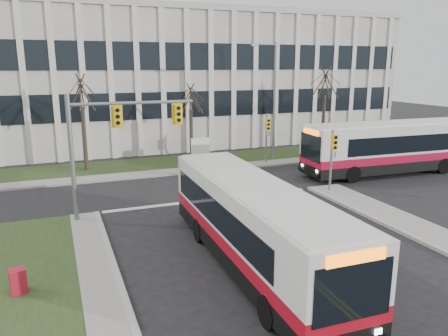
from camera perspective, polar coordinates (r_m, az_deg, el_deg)
ground at (r=17.94m, az=7.25°, el=-11.48°), size 120.00×120.00×0.00m
sidewalk_cross at (r=33.00m, az=2.30°, el=0.30°), size 44.00×1.60×0.14m
building_lawn at (r=35.52m, az=0.49°, el=1.23°), size 44.00×5.00×0.12m
office_building at (r=46.11m, az=-5.18°, el=11.40°), size 40.00×16.00×12.00m
mast_arm_signal at (r=21.76m, az=-15.03°, el=4.31°), size 6.11×0.38×6.20m
signal_pole_near at (r=26.48m, az=14.00°, el=2.05°), size 0.34×0.39×3.80m
signal_pole_far at (r=33.65m, az=5.65°, el=4.72°), size 0.34×0.39×3.80m
streetlight at (r=34.45m, az=6.39°, el=9.40°), size 2.15×0.25×9.20m
directory_sign at (r=34.00m, az=-3.11°, el=2.57°), size 1.50×0.12×2.00m
tree_left at (r=32.35m, az=-18.13°, el=9.16°), size 1.80×1.80×7.70m
tree_mid at (r=34.02m, az=-4.37°, el=8.87°), size 1.80×1.80×6.82m
tree_right at (r=39.03m, az=13.08°, el=10.65°), size 1.80×1.80×8.25m
bus_main at (r=16.49m, az=3.83°, el=-7.62°), size 2.86×12.11×3.22m
bus_cross at (r=32.94m, az=21.25°, el=2.39°), size 13.38×3.43×3.54m
newspaper_box_red at (r=16.40m, az=-25.29°, el=-13.37°), size 0.58×0.55×0.95m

